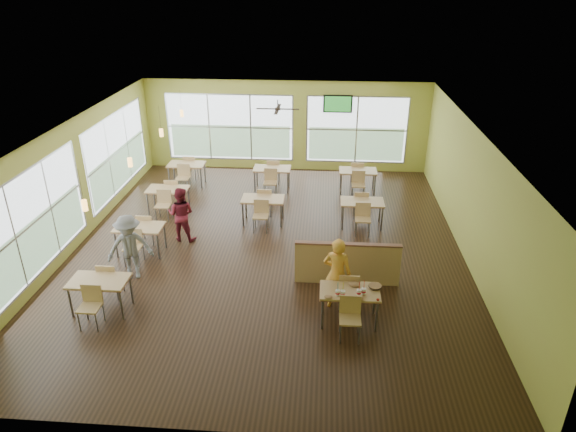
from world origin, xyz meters
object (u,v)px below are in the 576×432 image
Objects in this scene: main_table at (350,295)px; food_basket at (375,286)px; half_wall_divider at (347,263)px; man_plaid at (337,274)px.

food_basket is at bearing 14.35° from main_table.
half_wall_divider reaches higher than main_table.
main_table is 0.55m from food_basket.
main_table is at bearing -165.65° from food_basket.
man_plaid reaches higher than main_table.
main_table is 0.92× the size of man_plaid.
main_table is 0.63× the size of half_wall_divider.
half_wall_divider is (0.00, 1.45, -0.11)m from main_table.
man_plaid is (-0.25, -0.96, 0.30)m from half_wall_divider.
food_basket is at bearing 165.79° from man_plaid.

